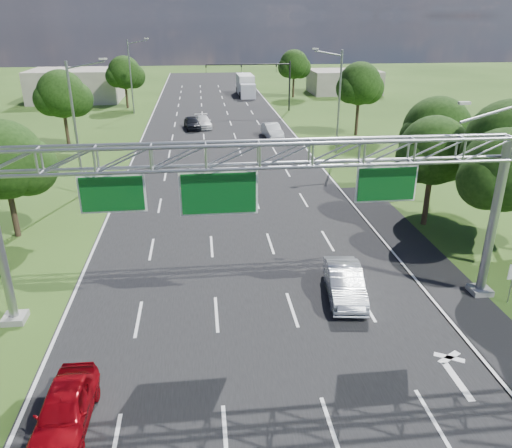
{
  "coord_description": "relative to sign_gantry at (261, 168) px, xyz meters",
  "views": [
    {
      "loc": [
        -2.19,
        -8.52,
        12.94
      ],
      "look_at": [
        0.33,
        13.82,
        3.54
      ],
      "focal_mm": 35.0,
      "sensor_mm": 36.0,
      "label": 1
    }
  ],
  "objects": [
    {
      "name": "tree_verge_lc",
      "position": [
        -13.25,
        58.04,
        -1.92
      ],
      "size": [
        5.76,
        4.8,
        7.62
      ],
      "color": "#2D2116",
      "rests_on": "ground"
    },
    {
      "name": "streetlight_r_mid",
      "position": [
        10.97,
        28.0,
        -1.31
      ],
      "size": [
        2.97,
        0.22,
        10.16
      ],
      "color": "gray",
      "rests_on": "ground"
    },
    {
      "name": "tree_verge_lb",
      "position": [
        -16.25,
        33.04,
        -1.48
      ],
      "size": [
        5.76,
        4.8,
        8.06
      ],
      "color": "#2D2116",
      "rests_on": "ground"
    },
    {
      "name": "tree_cluster_right",
      "position": [
        14.47,
        7.19,
        -1.58
      ],
      "size": [
        9.91,
        14.6,
        8.68
      ],
      "color": "#2D2116",
      "rests_on": "ground"
    },
    {
      "name": "red_coupe",
      "position": [
        -7.45,
        -6.8,
        -6.17
      ],
      "size": [
        1.79,
        4.27,
        1.44
      ],
      "primitive_type": "imported",
      "rotation": [
        0.0,
        0.0,
        -0.02
      ],
      "color": "#96060E",
      "rests_on": "ground"
    },
    {
      "name": "building_left",
      "position": [
        -22.33,
        66.0,
        -4.39
      ],
      "size": [
        14.0,
        10.0,
        5.0
      ],
      "primitive_type": "cube",
      "color": "gray",
      "rests_on": "ground"
    },
    {
      "name": "car_queue_d",
      "position": [
        5.69,
        35.85,
        -6.11
      ],
      "size": [
        2.18,
        4.9,
        1.56
      ],
      "primitive_type": "imported",
      "rotation": [
        0.0,
        0.0,
        0.11
      ],
      "color": "silver",
      "rests_on": "ground"
    },
    {
      "name": "box_truck",
      "position": [
        5.75,
        69.04,
        -5.24
      ],
      "size": [
        2.79,
        9.14,
        3.45
      ],
      "rotation": [
        0.0,
        0.0,
        0.02
      ],
      "color": "silver",
      "rests_on": "ground"
    },
    {
      "name": "tree_verge_rd",
      "position": [
        15.75,
        36.04,
        -1.26
      ],
      "size": [
        5.76,
        4.8,
        8.28
      ],
      "color": "#2D2116",
      "rests_on": "ground"
    },
    {
      "name": "streetlight_l_far",
      "position": [
        -11.63,
        53.0,
        -1.31
      ],
      "size": [
        2.97,
        0.22,
        10.16
      ],
      "color": "gray",
      "rests_on": "ground"
    },
    {
      "name": "silver_sedan",
      "position": [
        4.25,
        0.44,
        -6.11
      ],
      "size": [
        2.22,
        4.89,
        1.55
      ],
      "primitive_type": "imported",
      "rotation": [
        0.0,
        0.0,
        -0.13
      ],
      "color": "silver",
      "rests_on": "ground"
    },
    {
      "name": "streetlight_l_near",
      "position": [
        -11.63,
        18.0,
        -1.31
      ],
      "size": [
        2.97,
        0.22,
        10.16
      ],
      "color": "gray",
      "rests_on": "ground"
    },
    {
      "name": "traffic_signal",
      "position": [
        7.15,
        53.0,
        -1.72
      ],
      "size": [
        12.21,
        0.24,
        7.0
      ],
      "color": "black",
      "rests_on": "ground"
    },
    {
      "name": "tree_verge_la",
      "position": [
        -14.25,
        10.04,
        -2.13
      ],
      "size": [
        5.76,
        4.8,
        7.4
      ],
      "color": "#2D2116",
      "rests_on": "ground"
    },
    {
      "name": "road",
      "position": [
        -0.33,
        18.0,
        -6.89
      ],
      "size": [
        18.0,
        180.0,
        0.02
      ],
      "primitive_type": "cube",
      "color": "black",
      "rests_on": "ground"
    },
    {
      "name": "tree_verge_re",
      "position": [
        13.75,
        66.04,
        -1.7
      ],
      "size": [
        5.76,
        4.8,
        7.84
      ],
      "color": "#2D2116",
      "rests_on": "ground"
    },
    {
      "name": "road_flare",
      "position": [
        9.87,
        2.0,
        -6.89
      ],
      "size": [
        3.0,
        30.0,
        0.02
      ],
      "primitive_type": "cube",
      "color": "black",
      "rests_on": "ground"
    },
    {
      "name": "building_right",
      "position": [
        23.67,
        70.0,
        -4.89
      ],
      "size": [
        12.0,
        9.0,
        4.0
      ],
      "primitive_type": "cube",
      "color": "gray",
      "rests_on": "ground"
    },
    {
      "name": "car_queue_a",
      "position": [
        -2.13,
        42.32,
        -6.2
      ],
      "size": [
        2.33,
        4.9,
        1.38
      ],
      "primitive_type": "imported",
      "rotation": [
        0.0,
        0.0,
        0.09
      ],
      "color": "silver",
      "rests_on": "ground"
    },
    {
      "name": "car_queue_c",
      "position": [
        -3.46,
        41.54,
        -6.14
      ],
      "size": [
        2.37,
        4.62,
        1.51
      ],
      "primitive_type": "imported",
      "rotation": [
        0.0,
        0.0,
        0.14
      ],
      "color": "black",
      "rests_on": "ground"
    },
    {
      "name": "sign_gantry",
      "position": [
        0.0,
        0.0,
        0.0
      ],
      "size": [
        23.5,
        1.0,
        9.56
      ],
      "color": "gray",
      "rests_on": "ground"
    },
    {
      "name": "ground",
      "position": [
        -0.33,
        18.0,
        -6.89
      ],
      "size": [
        220.0,
        220.0,
        0.0
      ],
      "primitive_type": "plane",
      "color": "#274414",
      "rests_on": "ground"
    }
  ]
}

